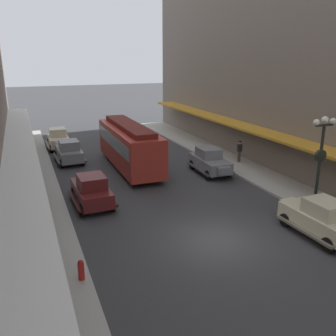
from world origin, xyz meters
TOP-DOWN VIEW (x-y plane):
  - ground_plane at (0.00, 0.00)m, footprint 200.00×200.00m
  - sidewalk_left at (-7.50, 0.00)m, footprint 3.00×60.00m
  - parked_car_0 at (-4.56, 6.35)m, footprint 2.24×4.30m
  - parked_car_1 at (4.56, 9.17)m, footprint 2.27×4.30m
  - parked_car_2 at (-4.85, 21.11)m, footprint 2.16×4.27m
  - parked_car_3 at (-4.56, 15.85)m, footprint 2.21×4.29m
  - parked_car_4 at (4.74, -1.42)m, footprint 2.21×4.29m
  - streetcar at (-0.53, 12.44)m, footprint 2.59×9.62m
  - lamp_post_with_clock at (6.40, 0.68)m, footprint 1.42×0.44m
  - fire_hydrant at (-6.35, -1.03)m, footprint 0.24×0.24m
  - pedestrian_0 at (-8.37, 7.83)m, footprint 0.36×0.24m
  - pedestrian_1 at (7.89, 10.44)m, footprint 0.36×0.28m
  - pedestrian_2 at (-8.12, -2.58)m, footprint 0.36×0.24m
  - pedestrian_3 at (-8.15, -3.51)m, footprint 0.36×0.28m

SIDE VIEW (x-z plane):
  - ground_plane at x=0.00m, z-range 0.00..0.00m
  - sidewalk_left at x=-7.50m, z-range 0.00..0.15m
  - fire_hydrant at x=-6.35m, z-range 0.15..0.97m
  - parked_car_0 at x=-4.56m, z-range 0.02..1.86m
  - parked_car_1 at x=4.56m, z-range 0.02..1.86m
  - parked_car_2 at x=-4.85m, z-range 0.02..1.86m
  - parked_car_3 at x=-4.56m, z-range 0.02..1.86m
  - parked_car_4 at x=4.74m, z-range 0.02..1.86m
  - pedestrian_0 at x=-8.37m, z-range 0.17..1.81m
  - pedestrian_2 at x=-8.12m, z-range 0.17..1.81m
  - pedestrian_1 at x=7.89m, z-range 0.18..1.85m
  - pedestrian_3 at x=-8.15m, z-range 0.18..1.85m
  - streetcar at x=-0.53m, z-range 0.17..3.63m
  - lamp_post_with_clock at x=6.40m, z-range 0.41..5.57m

